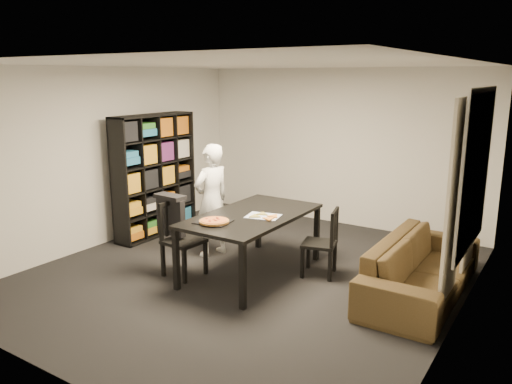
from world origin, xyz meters
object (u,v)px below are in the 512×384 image
Objects in this scene: dining_table at (252,219)px; chair_left at (178,233)px; person at (212,200)px; baking_tray at (213,222)px; bookshelf at (155,175)px; pepperoni_pizza at (214,221)px; sofa at (422,268)px; chair_right at (326,238)px.

chair_left is (-0.77, -0.50, -0.18)m from dining_table.
person reaches higher than baking_tray.
baking_tray is at bearing -29.07° from bookshelf.
chair_left is 2.70× the size of pepperoni_pizza.
bookshelf reaches higher than sofa.
sofa is at bearing 15.18° from dining_table.
baking_tray is (0.67, -0.83, 0.01)m from person.
dining_table is 0.96m from chair_right.
chair_right is (1.59, 0.95, -0.04)m from chair_left.
dining_table is at bearing 75.62° from pepperoni_pizza.
dining_table is 0.94m from chair_left.
baking_tray is (-1.00, -0.99, 0.30)m from chair_right.
pepperoni_pizza is (0.04, -0.03, 0.02)m from baking_tray.
person is 2.88m from sofa.
chair_left is 2.95m from sofa.
chair_left is at bearing -37.10° from bookshelf.
chair_right is at bearing 94.54° from sofa.
person is 1.11m from pepperoni_pizza.
bookshelf reaches higher than person.
bookshelf is 2.01× the size of chair_left.
bookshelf is 2.30m from baking_tray.
bookshelf is 4.22m from sofa.
baking_tray is at bearing -108.83° from dining_table.
bookshelf is 3.05m from chair_right.
chair_left reaches higher than dining_table.
dining_table is at bearing -14.58° from bookshelf.
pepperoni_pizza reaches higher than baking_tray.
person is 4.50× the size of pepperoni_pizza.
sofa is (4.17, -0.03, -0.62)m from bookshelf.
bookshelf is at bearing -89.18° from person.
chair_right is at bearing -2.38° from bookshelf.
person is at bearing 9.84° from chair_left.
pepperoni_pizza is 2.45m from sofa.
baking_tray reaches higher than sofa.
chair_right is 1.44m from pepperoni_pizza.
chair_right is at bearing 28.58° from dining_table.
pepperoni_pizza is at bearing -35.21° from baking_tray.
pepperoni_pizza is at bearing -29.19° from bookshelf.
chair_right is at bearing 44.62° from baking_tray.
baking_tray is 2.47m from sofa.
chair_left is 1.09× the size of chair_right.
dining_table is 0.58m from baking_tray.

